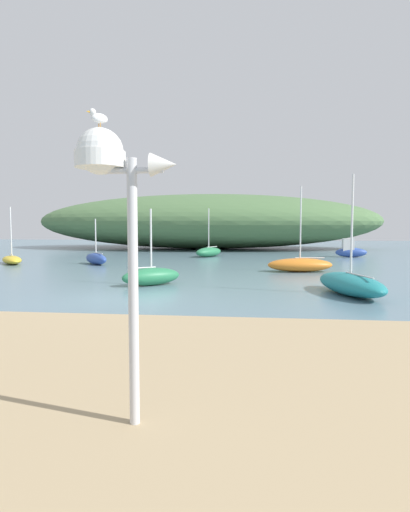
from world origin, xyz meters
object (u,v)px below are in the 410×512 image
object	(u,v)px
seagull_on_radar	(98,117)
sailboat_east_reach	(350,284)
sailboat_outer_mooring	(12,260)
sailboat_far_right	(151,276)
sailboat_inner_mooring	(209,252)
mast_structure	(111,177)
sailboat_west_reach	(300,265)
sailboat_near_shore	(96,259)
motorboat_by_sandbar	(350,250)

from	to	relation	value
seagull_on_radar	sailboat_east_reach	distance (m)	12.93
sailboat_outer_mooring	sailboat_far_right	bearing A→B (deg)	-37.05
sailboat_inner_mooring	sailboat_far_right	xyz separation A→B (m)	(-0.76, -16.82, -0.01)
seagull_on_radar	sailboat_far_right	bearing A→B (deg)	101.21
sailboat_far_right	sailboat_outer_mooring	bearing A→B (deg)	142.95
sailboat_far_right	seagull_on_radar	bearing A→B (deg)	-78.79
sailboat_outer_mooring	sailboat_far_right	xyz separation A→B (m)	(11.81, -8.91, 0.11)
mast_structure	sailboat_far_right	size ratio (longest dim) A/B	1.06
seagull_on_radar	sailboat_east_reach	bearing A→B (deg)	64.08
sailboat_outer_mooring	sailboat_west_reach	xyz separation A→B (m)	(18.80, -2.79, 0.11)
sailboat_east_reach	sailboat_near_shore	world-z (taller)	sailboat_east_reach
mast_structure	seagull_on_radar	distance (m)	0.69
sailboat_outer_mooring	motorboat_by_sandbar	world-z (taller)	sailboat_outer_mooring
mast_structure	sailboat_inner_mooring	bearing A→B (deg)	93.67
sailboat_outer_mooring	motorboat_by_sandbar	size ratio (longest dim) A/B	1.53
mast_structure	motorboat_by_sandbar	size ratio (longest dim) A/B	1.40
sailboat_outer_mooring	sailboat_east_reach	bearing A→B (deg)	-27.88
mast_structure	seagull_on_radar	size ratio (longest dim) A/B	14.66
seagull_on_radar	sailboat_near_shore	size ratio (longest dim) A/B	0.08
sailboat_west_reach	motorboat_by_sandbar	distance (m)	12.68
sailboat_far_right	sailboat_near_shore	size ratio (longest dim) A/B	1.09
sailboat_outer_mooring	sailboat_east_reach	world-z (taller)	sailboat_east_reach
sailboat_near_shore	seagull_on_radar	bearing A→B (deg)	-68.75
sailboat_outer_mooring	sailboat_far_right	size ratio (longest dim) A/B	1.16
sailboat_inner_mooring	sailboat_west_reach	world-z (taller)	sailboat_west_reach
sailboat_outer_mooring	mast_structure	bearing A→B (deg)	-56.27
sailboat_far_right	sailboat_near_shore	xyz separation A→B (m)	(-5.98, 9.13, -0.01)
motorboat_by_sandbar	sailboat_far_right	bearing A→B (deg)	-124.99
sailboat_west_reach	sailboat_near_shore	distance (m)	13.32
sailboat_far_right	sailboat_near_shore	distance (m)	10.91
sailboat_outer_mooring	sailboat_near_shore	size ratio (longest dim) A/B	1.27
sailboat_far_right	sailboat_inner_mooring	bearing A→B (deg)	87.40
sailboat_inner_mooring	motorboat_by_sandbar	xyz separation A→B (m)	(11.57, 0.80, 0.15)
sailboat_east_reach	mast_structure	bearing A→B (deg)	-115.40
sailboat_inner_mooring	sailboat_near_shore	world-z (taller)	sailboat_inner_mooring
motorboat_by_sandbar	sailboat_east_reach	bearing A→B (deg)	-102.79
sailboat_inner_mooring	motorboat_by_sandbar	bearing A→B (deg)	3.94
seagull_on_radar	motorboat_by_sandbar	xyz separation A→B (m)	(9.80, 30.39, -3.26)
mast_structure	motorboat_by_sandbar	world-z (taller)	mast_structure
sailboat_inner_mooring	sailboat_far_right	bearing A→B (deg)	-92.60
sailboat_near_shore	motorboat_by_sandbar	size ratio (longest dim) A/B	1.21
sailboat_near_shore	sailboat_east_reach	bearing A→B (deg)	-37.41
sailboat_inner_mooring	sailboat_far_right	world-z (taller)	sailboat_inner_mooring
sailboat_outer_mooring	sailboat_west_reach	size ratio (longest dim) A/B	0.81
seagull_on_radar	sailboat_west_reach	bearing A→B (deg)	76.70
sailboat_inner_mooring	sailboat_east_reach	distance (m)	19.74
seagull_on_radar	motorboat_by_sandbar	size ratio (longest dim) A/B	0.10
seagull_on_radar	sailboat_outer_mooring	xyz separation A→B (m)	(-14.34, 21.68, -3.53)
sailboat_west_reach	sailboat_east_reach	distance (m)	7.74
sailboat_far_right	motorboat_by_sandbar	xyz separation A→B (m)	(12.33, 17.62, 0.16)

